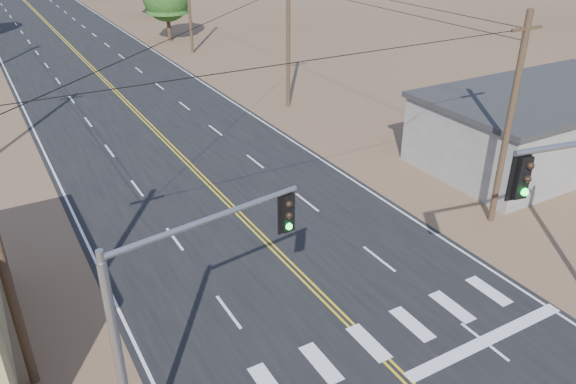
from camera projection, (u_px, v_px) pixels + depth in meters
road at (165, 140)px, 36.80m from camera, size 15.00×200.00×0.02m
building_right at (545, 126)px, 33.49m from camera, size 15.00×8.00×4.00m
utility_pole_right_near at (509, 121)px, 25.22m from camera, size 1.80×0.30×10.00m
utility_pole_right_mid at (288, 39)px, 40.64m from camera, size 1.80×0.30×10.00m
utility_pole_right_far at (189, 1)px, 56.06m from camera, size 1.80×0.30×10.00m
signal_mast_left at (174, 309)px, 13.97m from camera, size 5.49×1.04×7.22m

